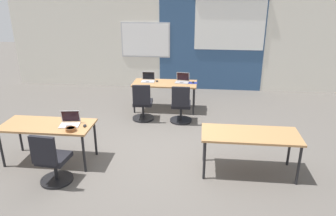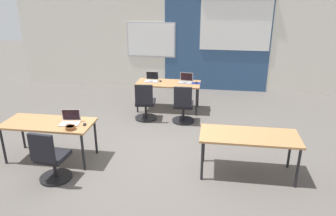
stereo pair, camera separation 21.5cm
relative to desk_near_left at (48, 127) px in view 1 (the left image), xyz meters
name	(u,v)px [view 1 (the left image)]	position (x,y,z in m)	size (l,w,h in m)	color
ground_plane	(152,150)	(1.75, 0.60, -0.66)	(24.00, 24.00, 0.00)	#56514C
back_wall_assembly	(174,42)	(1.78, 4.80, 0.75)	(10.00, 0.27, 2.80)	silver
desk_near_left	(48,127)	(0.00, 0.00, 0.00)	(1.60, 0.70, 0.72)	#A37547
desk_near_right	(250,137)	(3.50, 0.00, 0.00)	(1.60, 0.70, 0.72)	#A37547
desk_far_center	(165,85)	(1.75, 2.80, 0.00)	(1.60, 0.70, 0.72)	#A37547
laptop_far_left	(148,79)	(1.31, 2.88, 0.11)	(0.34, 0.28, 0.24)	#B7B7BC
mouse_far_left	(157,81)	(1.54, 2.87, 0.08)	(0.06, 0.10, 0.03)	black
chair_far_left	(143,105)	(1.31, 2.04, -0.28)	(0.52, 0.56, 0.92)	black
laptop_far_right	(182,80)	(2.18, 2.89, 0.11)	(0.36, 0.30, 0.24)	#9E9EA3
mousepad_far_right	(193,83)	(2.45, 2.86, 0.06)	(0.22, 0.19, 0.00)	navy
mouse_far_right	(193,82)	(2.45, 2.86, 0.08)	(0.06, 0.10, 0.03)	black
chair_far_right	(181,107)	(2.22, 2.01, -0.28)	(0.52, 0.54, 0.92)	black
laptop_near_left_inner	(70,122)	(0.41, 0.03, 0.11)	(0.37, 0.31, 0.24)	#B7B7BC
mouse_near_left_inner	(85,126)	(0.69, -0.02, 0.08)	(0.07, 0.11, 0.03)	black
chair_near_left_inner	(52,163)	(0.37, -0.70, -0.28)	(0.52, 0.56, 0.92)	black
snack_bowl	(71,129)	(0.52, -0.22, 0.10)	(0.18, 0.18, 0.06)	brown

